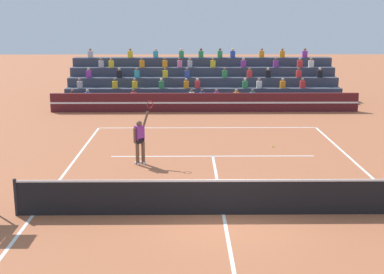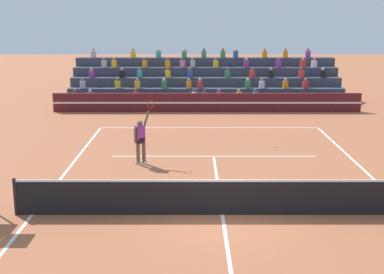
% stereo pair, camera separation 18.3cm
% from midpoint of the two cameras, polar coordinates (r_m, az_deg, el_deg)
% --- Properties ---
extents(ground_plane, '(120.00, 120.00, 0.00)m').
position_cam_midpoint_polar(ground_plane, '(15.62, 3.54, -8.28)').
color(ground_plane, '#AD603D').
extents(court_lines, '(11.10, 23.90, 0.01)m').
position_cam_midpoint_polar(court_lines, '(15.62, 3.54, -8.27)').
color(court_lines, white).
rests_on(court_lines, ground).
extents(tennis_net, '(12.00, 0.10, 1.10)m').
position_cam_midpoint_polar(tennis_net, '(15.43, 3.57, -6.40)').
color(tennis_net, black).
rests_on(tennis_net, ground).
extents(sponsor_banner_wall, '(18.00, 0.26, 1.10)m').
position_cam_midpoint_polar(sponsor_banner_wall, '(31.34, 1.72, 3.70)').
color(sponsor_banner_wall, '#51191E').
rests_on(sponsor_banner_wall, ground).
extents(bleacher_stand, '(17.16, 4.75, 3.38)m').
position_cam_midpoint_polar(bleacher_stand, '(35.02, 1.53, 5.49)').
color(bleacher_stand, '#383D4C').
rests_on(bleacher_stand, ground).
extents(tennis_player, '(0.79, 0.80, 2.47)m').
position_cam_midpoint_polar(tennis_player, '(20.44, -5.31, -0.23)').
color(tennis_player, brown).
rests_on(tennis_player, ground).
extents(tennis_ball, '(0.07, 0.07, 0.07)m').
position_cam_midpoint_polar(tennis_ball, '(23.39, 8.92, -1.02)').
color(tennis_ball, '#C6DB33').
rests_on(tennis_ball, ground).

